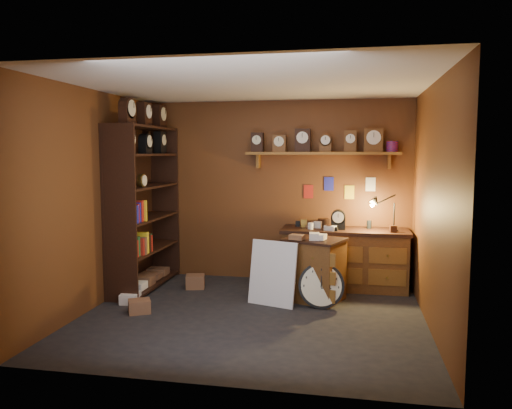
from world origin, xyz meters
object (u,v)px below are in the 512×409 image
(shelving_unit, at_px, (142,200))
(big_round_clock, at_px, (321,286))
(low_cabinet, at_px, (314,267))
(workbench, at_px, (345,255))

(shelving_unit, height_order, big_round_clock, shelving_unit)
(shelving_unit, height_order, low_cabinet, shelving_unit)
(shelving_unit, distance_m, low_cabinet, 2.60)
(big_round_clock, bearing_deg, shelving_unit, 169.12)
(workbench, height_order, big_round_clock, workbench)
(shelving_unit, xyz_separation_m, big_round_clock, (2.58, -0.49, -0.97))
(workbench, relative_size, low_cabinet, 1.97)
(shelving_unit, relative_size, low_cabinet, 2.84)
(workbench, height_order, low_cabinet, workbench)
(low_cabinet, height_order, big_round_clock, low_cabinet)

